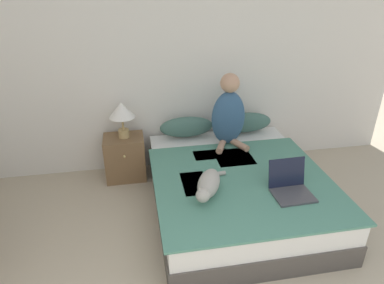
% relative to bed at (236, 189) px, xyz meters
% --- Properties ---
extents(wall_back, '(5.39, 0.05, 2.55)m').
position_rel_bed_xyz_m(wall_back, '(-0.44, 1.03, 1.06)').
color(wall_back, silver).
rests_on(wall_back, ground_plane).
extents(bed, '(1.62, 1.92, 0.44)m').
position_rel_bed_xyz_m(bed, '(0.00, 0.00, 0.00)').
color(bed, '#4C4742').
rests_on(bed, ground_plane).
extents(pillow_near, '(0.61, 0.20, 0.24)m').
position_rel_bed_xyz_m(pillow_near, '(-0.35, 0.83, 0.34)').
color(pillow_near, '#42665B').
rests_on(pillow_near, bed).
extents(pillow_far, '(0.61, 0.20, 0.24)m').
position_rel_bed_xyz_m(pillow_far, '(0.35, 0.83, 0.34)').
color(pillow_far, '#42665B').
rests_on(pillow_far, bed).
extents(person_sitting, '(0.37, 0.36, 0.79)m').
position_rel_bed_xyz_m(person_sitting, '(0.06, 0.58, 0.57)').
color(person_sitting, '#33567A').
rests_on(person_sitting, bed).
extents(cat_tabby, '(0.38, 0.53, 0.19)m').
position_rel_bed_xyz_m(cat_tabby, '(-0.36, -0.32, 0.31)').
color(cat_tabby, '#A8A399').
rests_on(cat_tabby, bed).
extents(laptop_open, '(0.34, 0.33, 0.27)m').
position_rel_bed_xyz_m(laptop_open, '(0.34, -0.44, 0.28)').
color(laptop_open, '#424247').
rests_on(laptop_open, bed).
extents(nightstand, '(0.44, 0.37, 0.51)m').
position_rel_bed_xyz_m(nightstand, '(-1.07, 0.78, 0.04)').
color(nightstand, brown).
rests_on(nightstand, ground_plane).
extents(table_lamp, '(0.28, 0.28, 0.41)m').
position_rel_bed_xyz_m(table_lamp, '(-1.06, 0.79, 0.59)').
color(table_lamp, tan).
rests_on(table_lamp, nightstand).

